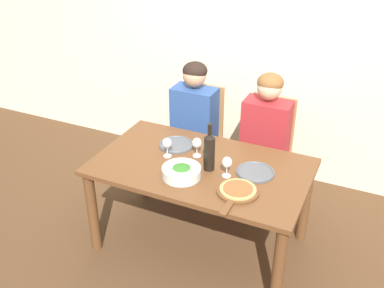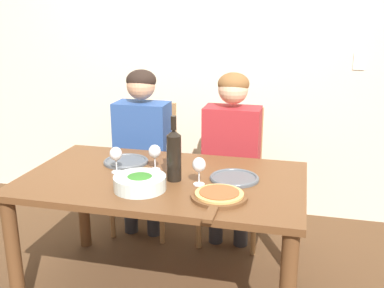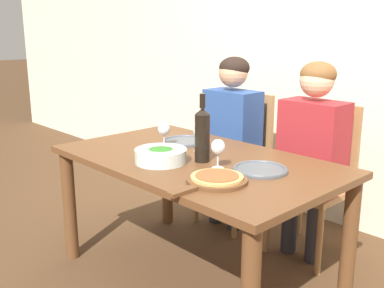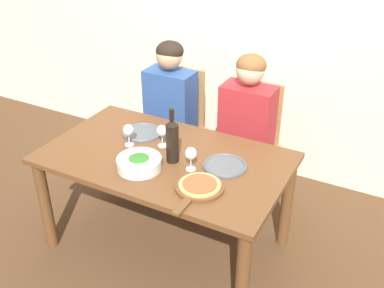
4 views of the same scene
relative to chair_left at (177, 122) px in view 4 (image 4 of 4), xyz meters
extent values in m
plane|color=#4C331E|center=(0.38, -0.82, -0.50)|extent=(40.00, 40.00, 0.00)
cube|color=beige|center=(0.38, 0.49, 0.85)|extent=(10.00, 0.05, 2.70)
cube|color=brown|center=(0.38, -0.82, 0.20)|extent=(1.54, 0.90, 0.04)
cylinder|color=brown|center=(-0.33, -1.21, -0.16)|extent=(0.08, 0.08, 0.69)
cylinder|color=brown|center=(1.09, -1.21, -0.16)|extent=(0.08, 0.08, 0.69)
cylinder|color=brown|center=(-0.33, -0.42, -0.16)|extent=(0.08, 0.08, 0.69)
cylinder|color=brown|center=(1.09, -0.42, -0.16)|extent=(0.08, 0.08, 0.69)
cube|color=#9E7042|center=(0.00, -0.08, -0.08)|extent=(0.42, 0.42, 0.04)
cube|color=#9E7042|center=(0.00, 0.12, 0.19)|extent=(0.38, 0.03, 0.50)
cylinder|color=#9E7042|center=(-0.19, -0.27, -0.30)|extent=(0.04, 0.04, 0.41)
cylinder|color=#9E7042|center=(0.19, -0.27, -0.30)|extent=(0.04, 0.04, 0.41)
cylinder|color=#9E7042|center=(-0.19, 0.11, -0.30)|extent=(0.04, 0.04, 0.41)
cylinder|color=#9E7042|center=(0.19, 0.11, -0.30)|extent=(0.04, 0.04, 0.41)
cube|color=#9E7042|center=(0.65, -0.08, -0.08)|extent=(0.42, 0.42, 0.04)
cube|color=#9E7042|center=(0.65, 0.12, 0.19)|extent=(0.38, 0.03, 0.50)
cylinder|color=#9E7042|center=(0.46, -0.27, -0.30)|extent=(0.04, 0.04, 0.41)
cylinder|color=#9E7042|center=(0.84, -0.27, -0.30)|extent=(0.04, 0.04, 0.41)
cylinder|color=#9E7042|center=(0.46, 0.11, -0.30)|extent=(0.04, 0.04, 0.41)
cylinder|color=#9E7042|center=(0.84, 0.11, -0.30)|extent=(0.04, 0.04, 0.41)
cylinder|color=#28282D|center=(-0.09, -0.16, -0.28)|extent=(0.10, 0.10, 0.44)
cylinder|color=#28282D|center=(0.09, -0.16, -0.28)|extent=(0.10, 0.10, 0.44)
cube|color=navy|center=(0.00, -0.10, 0.21)|extent=(0.38, 0.22, 0.54)
cylinder|color=navy|center=(-0.20, -0.34, 0.06)|extent=(0.07, 0.31, 0.14)
cylinder|color=navy|center=(0.20, -0.34, 0.06)|extent=(0.07, 0.31, 0.14)
sphere|color=tan|center=(0.00, -0.10, 0.60)|extent=(0.20, 0.20, 0.20)
ellipsoid|color=black|center=(0.00, -0.09, 0.64)|extent=(0.21, 0.21, 0.15)
cylinder|color=#28282D|center=(0.56, -0.16, -0.28)|extent=(0.10, 0.10, 0.44)
cylinder|color=#28282D|center=(0.74, -0.16, -0.28)|extent=(0.10, 0.10, 0.44)
cube|color=maroon|center=(0.65, -0.10, 0.21)|extent=(0.38, 0.22, 0.54)
cylinder|color=maroon|center=(0.45, -0.34, 0.06)|extent=(0.07, 0.31, 0.14)
cylinder|color=maroon|center=(0.85, -0.34, 0.06)|extent=(0.07, 0.31, 0.14)
sphere|color=#DBAD89|center=(0.65, -0.10, 0.60)|extent=(0.20, 0.20, 0.20)
ellipsoid|color=brown|center=(0.65, -0.09, 0.64)|extent=(0.21, 0.21, 0.15)
cylinder|color=black|center=(0.45, -0.84, 0.35)|extent=(0.08, 0.08, 0.25)
cone|color=black|center=(0.45, -0.84, 0.49)|extent=(0.08, 0.08, 0.03)
cylinder|color=black|center=(0.45, -0.84, 0.54)|extent=(0.03, 0.03, 0.07)
cylinder|color=silver|center=(0.32, -1.01, 0.26)|extent=(0.27, 0.27, 0.07)
ellipsoid|color=#2D6B23|center=(0.32, -1.01, 0.26)|extent=(0.22, 0.22, 0.08)
cylinder|color=#4C5156|center=(0.09, -0.64, 0.23)|extent=(0.27, 0.27, 0.01)
torus|color=#4C5156|center=(0.09, -0.64, 0.23)|extent=(0.26, 0.26, 0.02)
cylinder|color=#4C5156|center=(0.77, -0.76, 0.23)|extent=(0.27, 0.27, 0.01)
torus|color=#4C5156|center=(0.77, -0.76, 0.23)|extent=(0.26, 0.26, 0.02)
cylinder|color=brown|center=(0.74, -1.03, 0.23)|extent=(0.28, 0.28, 0.02)
cube|color=brown|center=(0.74, -1.24, 0.23)|extent=(0.04, 0.14, 0.02)
cylinder|color=tan|center=(0.74, -1.03, 0.25)|extent=(0.24, 0.24, 0.01)
cylinder|color=#AD4C28|center=(0.74, -1.03, 0.25)|extent=(0.20, 0.20, 0.01)
cylinder|color=silver|center=(0.10, -0.81, 0.22)|extent=(0.06, 0.06, 0.01)
cylinder|color=silver|center=(0.10, -0.81, 0.26)|extent=(0.01, 0.01, 0.07)
ellipsoid|color=silver|center=(0.10, -0.81, 0.33)|extent=(0.07, 0.07, 0.08)
ellipsoid|color=maroon|center=(0.10, -0.81, 0.32)|extent=(0.06, 0.06, 0.03)
cylinder|color=silver|center=(0.60, -0.88, 0.22)|extent=(0.06, 0.06, 0.01)
cylinder|color=silver|center=(0.60, -0.88, 0.26)|extent=(0.01, 0.01, 0.07)
ellipsoid|color=silver|center=(0.60, -0.88, 0.33)|extent=(0.07, 0.07, 0.08)
ellipsoid|color=maroon|center=(0.60, -0.88, 0.32)|extent=(0.06, 0.06, 0.03)
cylinder|color=silver|center=(0.30, -0.71, 0.22)|extent=(0.06, 0.06, 0.01)
cylinder|color=silver|center=(0.30, -0.71, 0.26)|extent=(0.01, 0.01, 0.07)
ellipsoid|color=silver|center=(0.30, -0.71, 0.33)|extent=(0.07, 0.07, 0.08)
ellipsoid|color=maroon|center=(0.30, -0.71, 0.32)|extent=(0.06, 0.06, 0.03)
camera|label=1|loc=(1.47, -3.34, 1.92)|focal=42.00mm
camera|label=2|loc=(1.10, -3.03, 1.10)|focal=42.00mm
camera|label=3|loc=(2.05, -2.43, 0.89)|focal=42.00mm
camera|label=4|loc=(1.67, -2.87, 1.69)|focal=42.00mm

